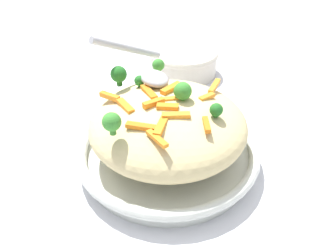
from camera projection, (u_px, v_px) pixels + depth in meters
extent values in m
plane|color=silver|center=(168.00, 161.00, 0.53)|extent=(2.40, 2.40, 0.00)
cylinder|color=silver|center=(168.00, 156.00, 0.53)|extent=(0.27, 0.27, 0.02)
torus|color=silver|center=(168.00, 147.00, 0.52)|extent=(0.29, 0.29, 0.02)
torus|color=black|center=(168.00, 145.00, 0.51)|extent=(0.28, 0.28, 0.00)
ellipsoid|color=#DBC689|center=(168.00, 124.00, 0.49)|extent=(0.24, 0.24, 0.09)
cube|color=orange|center=(176.00, 115.00, 0.43)|extent=(0.03, 0.04, 0.01)
cube|color=orange|center=(207.00, 97.00, 0.48)|extent=(0.01, 0.03, 0.01)
cube|color=orange|center=(171.00, 88.00, 0.49)|extent=(0.02, 0.04, 0.01)
cube|color=orange|center=(154.00, 103.00, 0.45)|extent=(0.01, 0.03, 0.01)
cube|color=orange|center=(125.00, 106.00, 0.46)|extent=(0.04, 0.01, 0.01)
cube|color=orange|center=(157.00, 139.00, 0.40)|extent=(0.04, 0.01, 0.01)
cube|color=orange|center=(141.00, 126.00, 0.42)|extent=(0.04, 0.03, 0.01)
cube|color=orange|center=(213.00, 85.00, 0.51)|extent=(0.03, 0.04, 0.01)
cube|color=orange|center=(165.00, 100.00, 0.46)|extent=(0.02, 0.04, 0.01)
cube|color=orange|center=(161.00, 126.00, 0.42)|extent=(0.04, 0.04, 0.01)
cube|color=orange|center=(110.00, 96.00, 0.48)|extent=(0.03, 0.02, 0.01)
cube|color=orange|center=(149.00, 92.00, 0.48)|extent=(0.04, 0.02, 0.01)
cube|color=orange|center=(206.00, 125.00, 0.42)|extent=(0.03, 0.02, 0.01)
cube|color=orange|center=(168.00, 107.00, 0.45)|extent=(0.03, 0.03, 0.01)
cylinder|color=#377928|center=(159.00, 71.00, 0.55)|extent=(0.01, 0.01, 0.01)
sphere|color=#3D8E33|center=(158.00, 65.00, 0.54)|extent=(0.02, 0.02, 0.02)
cylinder|color=#377928|center=(113.00, 131.00, 0.41)|extent=(0.01, 0.01, 0.01)
sphere|color=#3D8E33|center=(112.00, 122.00, 0.40)|extent=(0.02, 0.02, 0.02)
cylinder|color=#205B1C|center=(140.00, 85.00, 0.51)|extent=(0.01, 0.01, 0.00)
sphere|color=#236B23|center=(140.00, 81.00, 0.51)|extent=(0.02, 0.02, 0.02)
cylinder|color=#205B1C|center=(119.00, 82.00, 0.51)|extent=(0.01, 0.01, 0.01)
sphere|color=#236B23|center=(119.00, 74.00, 0.50)|extent=(0.03, 0.03, 0.03)
cylinder|color=#205B1C|center=(216.00, 115.00, 0.44)|extent=(0.01, 0.01, 0.00)
sphere|color=#236B23|center=(216.00, 110.00, 0.44)|extent=(0.02, 0.02, 0.02)
cylinder|color=#377928|center=(182.00, 99.00, 0.47)|extent=(0.01, 0.01, 0.01)
sphere|color=#3D8E33|center=(183.00, 91.00, 0.46)|extent=(0.03, 0.03, 0.03)
ellipsoid|color=#B7B7BC|center=(154.00, 78.00, 0.50)|extent=(0.06, 0.04, 0.02)
cylinder|color=#B7B7BC|center=(129.00, 48.00, 0.52)|extent=(0.03, 0.13, 0.07)
cylinder|color=beige|center=(183.00, 62.00, 0.77)|extent=(0.16, 0.16, 0.06)
torus|color=beige|center=(184.00, 53.00, 0.76)|extent=(0.16, 0.16, 0.01)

